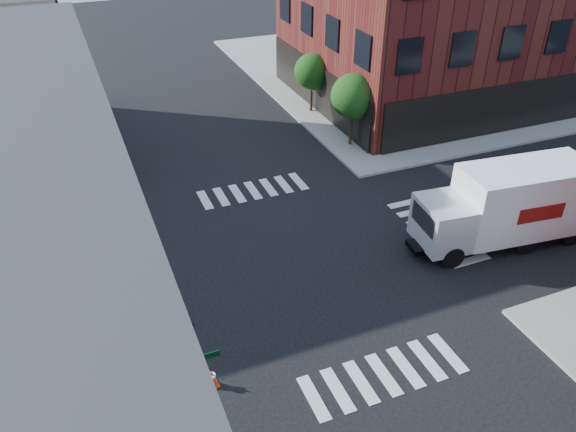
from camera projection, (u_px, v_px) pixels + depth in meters
The scene contains 8 objects.
ground at pixel (304, 263), 25.17m from camera, with size 120.00×120.00×0.00m, color black.
sidewalk_ne at pixel (430, 68), 48.19m from camera, with size 30.00×30.00×0.15m, color gray.
building_ne at pixel (475, 9), 40.94m from camera, with size 25.00×16.00×12.00m, color #431011.
tree_near at pixel (354, 98), 33.65m from camera, with size 2.69×2.69×4.49m.
tree_far at pixel (313, 73), 38.49m from camera, with size 2.43×2.43×4.07m.
signal_pole at pixel (185, 367), 16.28m from camera, with size 1.29×1.24×4.60m.
box_truck at pixel (508, 205), 25.54m from camera, with size 8.61×3.38×3.82m.
traffic_cone at pixel (212, 378), 19.11m from camera, with size 0.46×0.46×0.75m.
Camera 1 is at (-8.25, -18.32, 15.32)m, focal length 35.00 mm.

